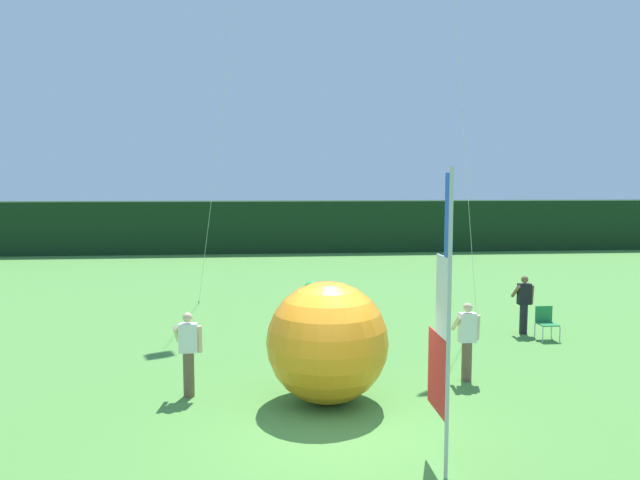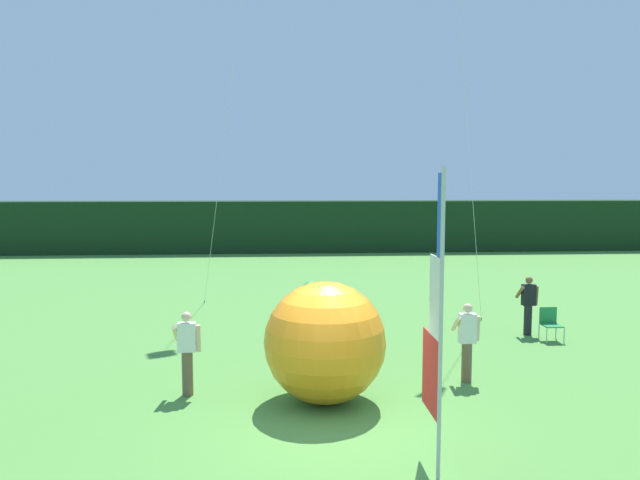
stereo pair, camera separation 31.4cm
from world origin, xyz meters
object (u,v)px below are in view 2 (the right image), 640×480
object	(u,v)px
person_near_banner	(528,304)
person_mid_field	(467,340)
person_far_left	(187,351)
inflatable_balloon	(325,342)
folding_chair	(550,322)
banner_flag	(435,328)

from	to	relation	value
person_near_banner	person_mid_field	distance (m)	4.85
person_far_left	inflatable_balloon	xyz separation A→B (m)	(2.74, -0.54, 0.28)
person_near_banner	folding_chair	size ratio (longest dim) A/B	1.86
person_mid_field	inflatable_balloon	xyz separation A→B (m)	(-3.14, -0.98, 0.28)
banner_flag	inflatable_balloon	world-z (taller)	banner_flag
inflatable_balloon	person_mid_field	bearing A→B (deg)	17.43
person_near_banner	inflatable_balloon	world-z (taller)	inflatable_balloon
person_mid_field	person_far_left	world-z (taller)	person_far_left
person_near_banner	inflatable_balloon	bearing A→B (deg)	-141.72
person_near_banner	person_far_left	bearing A→B (deg)	-154.20
banner_flag	folding_chair	distance (m)	8.92
person_mid_field	folding_chair	xyz separation A→B (m)	(3.33, 3.21, -0.40)
person_mid_field	inflatable_balloon	bearing A→B (deg)	-162.57
person_mid_field	person_far_left	xyz separation A→B (m)	(-5.87, -0.44, 0.00)
banner_flag	person_mid_field	xyz separation A→B (m)	(1.75, 3.93, -1.25)
person_far_left	inflatable_balloon	world-z (taller)	inflatable_balloon
banner_flag	person_far_left	size ratio (longest dim) A/B	2.64
person_far_left	folding_chair	size ratio (longest dim) A/B	1.92
banner_flag	folding_chair	size ratio (longest dim) A/B	5.06
person_far_left	inflatable_balloon	size ratio (longest dim) A/B	0.72
banner_flag	person_far_left	xyz separation A→B (m)	(-4.12, 3.49, -1.25)
person_near_banner	inflatable_balloon	xyz separation A→B (m)	(-6.11, -4.82, 0.31)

